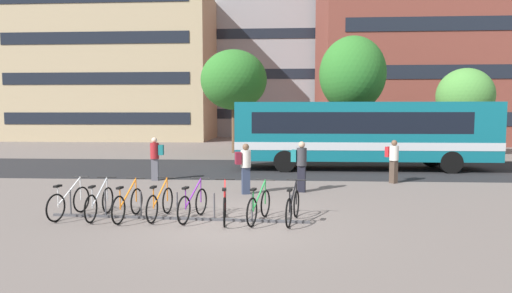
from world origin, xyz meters
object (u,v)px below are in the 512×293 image
(parked_bicycle_silver_1, at_px, (100,203))
(parked_bicycle_red_5, at_px, (225,206))
(commuter_maroon_pack_2, at_px, (245,165))
(parked_bicycle_green_6, at_px, (259,206))
(parked_bicycle_orange_3, at_px, (160,203))
(street_tree_1, at_px, (234,80))
(parked_bicycle_purple_4, at_px, (193,205))
(commuter_teal_pack_0, at_px, (301,163))
(parked_bicycle_orange_2, at_px, (128,204))
(parked_bicycle_black_7, at_px, (293,207))
(parked_bicycle_white_0, at_px, (69,202))
(city_bus, at_px, (363,132))
(street_tree_2, at_px, (465,96))
(commuter_red_pack_1, at_px, (393,158))
(commuter_teal_pack_3, at_px, (156,156))
(street_tree_0, at_px, (352,74))

(parked_bicycle_silver_1, xyz_separation_m, parked_bicycle_red_5, (3.27, -0.16, 0.00))
(commuter_maroon_pack_2, bearing_deg, parked_bicycle_green_6, -96.03)
(parked_bicycle_orange_3, height_order, street_tree_1, street_tree_1)
(parked_bicycle_purple_4, height_order, commuter_teal_pack_0, commuter_teal_pack_0)
(parked_bicycle_orange_2, bearing_deg, parked_bicycle_black_7, -85.60)
(parked_bicycle_white_0, bearing_deg, parked_bicycle_orange_3, -81.11)
(commuter_maroon_pack_2, height_order, street_tree_1, street_tree_1)
(parked_bicycle_orange_2, bearing_deg, commuter_teal_pack_0, -44.19)
(city_bus, bearing_deg, street_tree_2, 42.20)
(street_tree_1, bearing_deg, commuter_maroon_pack_2, -82.35)
(parked_bicycle_orange_2, distance_m, parked_bicycle_green_6, 3.34)
(parked_bicycle_red_5, xyz_separation_m, street_tree_2, (13.09, 16.94, 3.40))
(street_tree_1, relative_size, street_tree_2, 1.25)
(parked_bicycle_orange_2, relative_size, commuter_maroon_pack_2, 1.02)
(parked_bicycle_orange_2, relative_size, street_tree_1, 0.25)
(parked_bicycle_white_0, distance_m, street_tree_2, 24.23)
(parked_bicycle_purple_4, xyz_separation_m, commuter_red_pack_1, (6.57, 5.89, 0.58))
(commuter_teal_pack_3, distance_m, street_tree_1, 12.43)
(parked_bicycle_white_0, height_order, commuter_teal_pack_3, commuter_teal_pack_3)
(parked_bicycle_purple_4, distance_m, parked_bicycle_green_6, 1.69)
(parked_bicycle_green_6, bearing_deg, street_tree_1, 24.66)
(city_bus, height_order, parked_bicycle_orange_3, city_bus)
(commuter_maroon_pack_2, bearing_deg, parked_bicycle_red_5, -109.93)
(parked_bicycle_silver_1, bearing_deg, parked_bicycle_orange_2, -97.53)
(commuter_red_pack_1, bearing_deg, street_tree_0, 151.62)
(parked_bicycle_orange_3, bearing_deg, city_bus, -29.82)
(commuter_teal_pack_3, height_order, street_tree_0, street_tree_0)
(parked_bicycle_orange_2, xyz_separation_m, parked_bicycle_orange_3, (0.79, 0.14, 0.00))
(city_bus, xyz_separation_m, parked_bicycle_orange_2, (-7.86, -9.84, -1.39))
(parked_bicycle_red_5, height_order, parked_bicycle_black_7, same)
(street_tree_0, bearing_deg, parked_bicycle_white_0, -123.97)
(commuter_teal_pack_3, relative_size, street_tree_1, 0.25)
(commuter_teal_pack_0, bearing_deg, street_tree_2, 63.43)
(parked_bicycle_orange_2, xyz_separation_m, parked_bicycle_black_7, (4.18, -0.06, 0.00))
(parked_bicycle_purple_4, distance_m, commuter_teal_pack_3, 6.60)
(parked_bicycle_silver_1, bearing_deg, parked_bicycle_white_0, 86.38)
(parked_bicycle_silver_1, relative_size, parked_bicycle_red_5, 1.00)
(city_bus, height_order, street_tree_1, street_tree_1)
(street_tree_1, bearing_deg, parked_bicycle_orange_2, -92.55)
(parked_bicycle_green_6, relative_size, commuter_teal_pack_3, 0.96)
(parked_bicycle_orange_3, xyz_separation_m, street_tree_0, (7.31, 14.43, 4.58))
(parked_bicycle_red_5, distance_m, commuter_teal_pack_0, 4.53)
(city_bus, relative_size, street_tree_2, 2.18)
(parked_bicycle_white_0, relative_size, parked_bicycle_red_5, 0.99)
(commuter_teal_pack_3, distance_m, street_tree_0, 13.17)
(parked_bicycle_purple_4, bearing_deg, parked_bicycle_black_7, -79.45)
(city_bus, relative_size, parked_bicycle_white_0, 7.04)
(parked_bicycle_orange_2, xyz_separation_m, commuter_red_pack_1, (8.23, 5.95, 0.58))
(commuter_teal_pack_3, bearing_deg, street_tree_2, -153.27)
(parked_bicycle_orange_2, distance_m, street_tree_2, 23.22)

